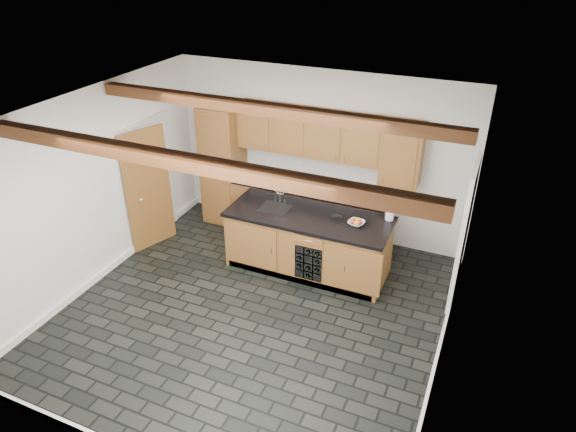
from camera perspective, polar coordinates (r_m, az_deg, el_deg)
name	(u,v)px	position (r m, az deg, el deg)	size (l,w,h in m)	color
ground	(253,312)	(7.23, -3.90, -10.54)	(5.00, 5.00, 0.00)	black
room_shell	(262,196)	(6.82, -2.95, 2.22)	(5.01, 5.00, 5.00)	white
back_cabinetry	(292,180)	(8.56, 0.42, 4.02)	(3.65, 0.62, 2.20)	#945D2F
island	(308,243)	(7.81, 2.27, -2.97)	(2.48, 0.96, 0.93)	#945D2F
faucet	(276,205)	(7.79, -1.34, 1.19)	(0.45, 0.40, 0.34)	black
kitchen_scale	(337,217)	(7.52, 5.42, -0.10)	(0.18, 0.12, 0.05)	black
fruit_bowl	(356,223)	(7.38, 7.59, -0.78)	(0.23, 0.23, 0.06)	silver
fruit_cluster	(356,221)	(7.37, 7.60, -0.58)	(0.16, 0.17, 0.07)	red
paper_towel	(390,212)	(7.55, 11.27, 0.48)	(0.12, 0.12, 0.26)	white
mug	(265,176)	(8.71, -2.55, 4.43)	(0.11, 0.11, 0.10)	white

